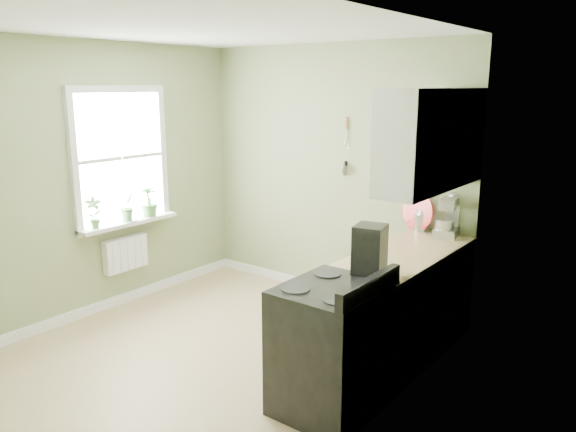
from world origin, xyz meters
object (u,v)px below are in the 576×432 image
Objects in this scene: kettle at (421,220)px; coffee_maker at (369,251)px; stove at (332,347)px; stand_mixer at (448,218)px.

coffee_maker is at bearing -80.50° from kettle.
stove is 1.92m from kettle.
stand_mixer is 1.94× the size of kettle.
coffee_maker reaches higher than stove.
stove is at bearing -84.07° from kettle.
kettle is (-0.28, 0.02, -0.07)m from stand_mixer.
stand_mixer is 0.29m from kettle.
stand_mixer is at bearing 87.24° from stove.
kettle reaches higher than stove.
stove is at bearing -92.76° from stand_mixer.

